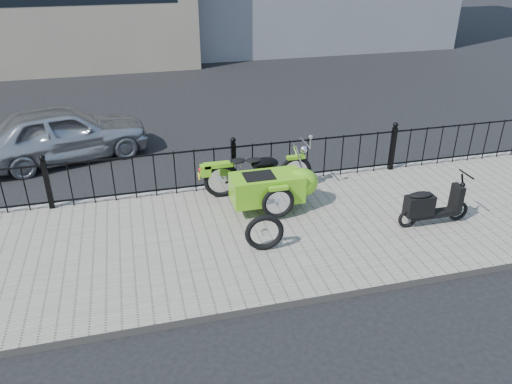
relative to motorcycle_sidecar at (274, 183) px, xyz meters
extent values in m
plane|color=black|center=(-0.56, -0.34, -0.59)|extent=(120.00, 120.00, 0.00)
cube|color=gray|center=(-0.56, -0.84, -0.53)|extent=(30.00, 3.80, 0.12)
cube|color=gray|center=(-0.56, 1.10, -0.53)|extent=(30.00, 0.10, 0.12)
cylinder|color=black|center=(-0.56, 0.96, 0.40)|extent=(14.00, 0.04, 0.04)
cylinder|color=black|center=(-0.56, 0.96, -0.35)|extent=(14.00, 0.04, 0.04)
cube|color=black|center=(-4.06, 0.96, 0.01)|extent=(0.09, 0.09, 0.96)
sphere|color=black|center=(-4.06, 0.96, 0.55)|extent=(0.11, 0.11, 0.11)
cube|color=black|center=(-0.56, 0.96, 0.01)|extent=(0.09, 0.09, 0.96)
sphere|color=black|center=(-0.56, 0.96, 0.55)|extent=(0.11, 0.11, 0.11)
cube|color=black|center=(2.94, 0.96, 0.01)|extent=(0.09, 0.09, 0.96)
sphere|color=black|center=(2.94, 0.96, 0.55)|extent=(0.11, 0.11, 0.11)
torus|color=black|center=(0.62, 0.61, -0.13)|extent=(0.69, 0.09, 0.69)
torus|color=black|center=(-0.88, 0.61, -0.13)|extent=(0.69, 0.09, 0.69)
torus|color=black|center=(-0.08, -0.53, -0.13)|extent=(0.60, 0.08, 0.60)
cube|color=gray|center=(-0.13, 0.61, -0.11)|extent=(0.34, 0.22, 0.24)
cylinder|color=black|center=(-0.13, 0.61, -0.18)|extent=(1.40, 0.04, 0.04)
ellipsoid|color=black|center=(-0.01, 0.61, 0.13)|extent=(0.54, 0.29, 0.26)
cylinder|color=silver|center=(0.80, 0.61, 0.49)|extent=(0.03, 0.56, 0.03)
cylinder|color=silver|center=(0.68, 0.61, 0.18)|extent=(0.25, 0.04, 0.59)
sphere|color=silver|center=(0.78, 0.61, 0.35)|extent=(0.15, 0.15, 0.15)
cube|color=#6ABA19|center=(0.62, 0.61, 0.20)|extent=(0.36, 0.12, 0.06)
cube|color=#6ABA19|center=(-0.93, 0.61, 0.21)|extent=(0.55, 0.16, 0.08)
ellipsoid|color=black|center=(-0.23, 0.61, 0.23)|extent=(0.31, 0.22, 0.08)
ellipsoid|color=black|center=(-0.55, 0.61, 0.25)|extent=(0.31, 0.22, 0.08)
sphere|color=red|center=(-1.28, 0.61, 0.15)|extent=(0.07, 0.07, 0.07)
cube|color=yellow|center=(-1.30, 0.71, -0.03)|extent=(0.02, 0.14, 0.10)
cube|color=#6ABA19|center=(-0.18, -0.14, 0.00)|extent=(1.30, 0.62, 0.50)
ellipsoid|color=#6ABA19|center=(0.47, -0.14, 0.02)|extent=(0.65, 0.60, 0.54)
cube|color=black|center=(-0.33, -0.14, 0.23)|extent=(0.55, 0.43, 0.06)
cube|color=#6ABA19|center=(-0.08, -0.53, 0.16)|extent=(0.34, 0.11, 0.06)
torus|color=black|center=(3.04, -1.35, -0.29)|extent=(0.37, 0.06, 0.37)
torus|color=black|center=(2.04, -1.35, -0.29)|extent=(0.37, 0.06, 0.37)
cube|color=black|center=(2.54, -1.35, -0.28)|extent=(0.91, 0.20, 0.09)
cube|color=black|center=(2.22, -1.35, -0.07)|extent=(0.50, 0.24, 0.36)
ellipsoid|color=black|center=(2.22, -1.35, 0.14)|extent=(0.42, 0.21, 0.08)
cube|color=black|center=(2.95, -1.35, -0.02)|extent=(0.11, 0.27, 0.50)
cylinder|color=black|center=(3.01, -1.35, 0.25)|extent=(0.14, 0.04, 0.40)
cylinder|color=black|center=(3.05, -1.35, 0.43)|extent=(0.03, 0.40, 0.03)
torus|color=black|center=(-0.57, -1.40, -0.15)|extent=(0.65, 0.15, 0.64)
imported|color=#A7A9AE|center=(-3.99, 3.62, 0.05)|extent=(4.03, 2.44, 1.28)
camera|label=1|loc=(-2.40, -7.95, 4.08)|focal=35.00mm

